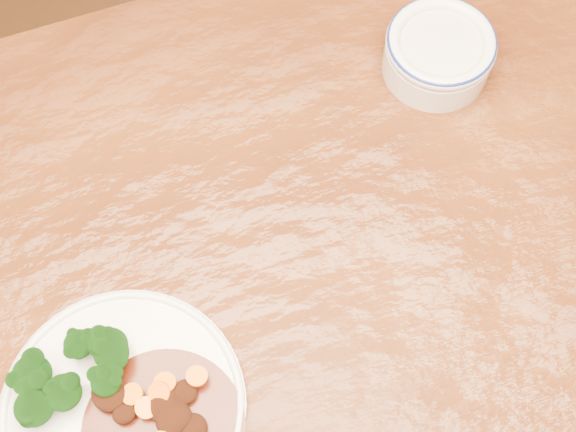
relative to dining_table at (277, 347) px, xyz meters
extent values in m
cube|color=#612E11|center=(0.00, 0.00, 0.06)|extent=(1.55, 0.99, 0.04)
cylinder|color=#3E1C0F|center=(0.67, 0.43, -0.32)|extent=(0.06, 0.06, 0.71)
cylinder|color=silver|center=(-0.17, -0.04, 0.09)|extent=(0.24, 0.24, 0.01)
torus|color=silver|center=(-0.17, -0.04, 0.09)|extent=(0.24, 0.24, 0.01)
cylinder|color=#668B48|center=(-0.16, 0.01, 0.10)|extent=(0.01, 0.01, 0.01)
ellipsoid|color=black|center=(-0.16, 0.01, 0.12)|extent=(0.03, 0.03, 0.03)
cylinder|color=#668B48|center=(-0.24, 0.01, 0.10)|extent=(0.01, 0.01, 0.01)
ellipsoid|color=black|center=(-0.24, 0.01, 0.12)|extent=(0.04, 0.04, 0.03)
cylinder|color=#668B48|center=(-0.17, -0.02, 0.10)|extent=(0.01, 0.01, 0.01)
ellipsoid|color=black|center=(-0.17, -0.02, 0.11)|extent=(0.03, 0.03, 0.02)
cylinder|color=#668B48|center=(-0.24, -0.02, 0.10)|extent=(0.01, 0.01, 0.01)
ellipsoid|color=black|center=(-0.24, -0.02, 0.12)|extent=(0.04, 0.04, 0.03)
cylinder|color=#668B48|center=(-0.21, -0.02, 0.10)|extent=(0.01, 0.01, 0.01)
ellipsoid|color=black|center=(-0.21, -0.02, 0.12)|extent=(0.04, 0.04, 0.03)
cylinder|color=#668B48|center=(-0.19, 0.03, 0.10)|extent=(0.01, 0.01, 0.01)
ellipsoid|color=black|center=(-0.19, 0.03, 0.11)|extent=(0.03, 0.03, 0.02)
cylinder|color=#668B48|center=(-0.16, 0.02, 0.10)|extent=(0.01, 0.01, 0.01)
ellipsoid|color=black|center=(-0.16, 0.02, 0.12)|extent=(0.03, 0.03, 0.03)
cylinder|color=#4B1308|center=(-0.13, -0.07, 0.09)|extent=(0.16, 0.16, 0.00)
ellipsoid|color=black|center=(-0.12, -0.07, 0.10)|extent=(0.03, 0.03, 0.01)
ellipsoid|color=black|center=(-0.12, -0.07, 0.10)|extent=(0.03, 0.03, 0.02)
ellipsoid|color=black|center=(-0.16, -0.05, 0.10)|extent=(0.02, 0.02, 0.01)
ellipsoid|color=black|center=(-0.10, -0.04, 0.10)|extent=(0.02, 0.02, 0.01)
ellipsoid|color=black|center=(-0.10, -0.08, 0.10)|extent=(0.03, 0.03, 0.01)
ellipsoid|color=black|center=(-0.12, -0.05, 0.10)|extent=(0.03, 0.03, 0.02)
ellipsoid|color=black|center=(-0.12, -0.05, 0.10)|extent=(0.03, 0.04, 0.02)
ellipsoid|color=black|center=(-0.17, -0.02, 0.10)|extent=(0.03, 0.04, 0.02)
cylinder|color=orange|center=(-0.09, -0.03, 0.11)|extent=(0.03, 0.03, 0.01)
cylinder|color=orange|center=(-0.15, -0.03, 0.11)|extent=(0.02, 0.02, 0.01)
cylinder|color=orange|center=(-0.14, -0.05, 0.11)|extent=(0.03, 0.03, 0.01)
cylinder|color=orange|center=(-0.13, -0.04, 0.11)|extent=(0.02, 0.02, 0.02)
cylinder|color=orange|center=(-0.12, -0.03, 0.11)|extent=(0.02, 0.02, 0.01)
cylinder|color=silver|center=(0.27, 0.25, 0.10)|extent=(0.12, 0.12, 0.04)
cylinder|color=beige|center=(0.27, 0.25, 0.12)|extent=(0.10, 0.10, 0.01)
torus|color=silver|center=(0.27, 0.25, 0.13)|extent=(0.13, 0.13, 0.02)
torus|color=navy|center=(0.27, 0.25, 0.13)|extent=(0.12, 0.12, 0.01)
camera|label=1|loc=(-0.05, -0.23, 0.87)|focal=50.00mm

